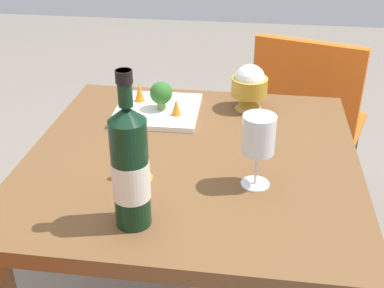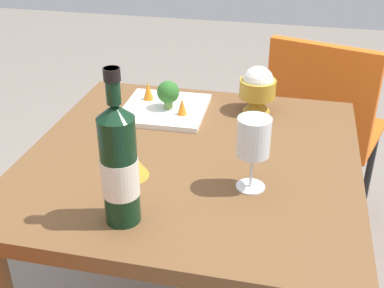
{
  "view_description": "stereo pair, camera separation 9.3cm",
  "coord_description": "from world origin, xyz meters",
  "px_view_note": "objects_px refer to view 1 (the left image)",
  "views": [
    {
      "loc": [
        -0.16,
        1.11,
        1.38
      ],
      "look_at": [
        0.0,
        0.0,
        0.76
      ],
      "focal_mm": 46.5,
      "sensor_mm": 36.0,
      "label": 1
    },
    {
      "loc": [
        -0.25,
        1.1,
        1.38
      ],
      "look_at": [
        0.0,
        0.0,
        0.76
      ],
      "focal_mm": 46.5,
      "sensor_mm": 36.0,
      "label": 2
    }
  ],
  "objects_px": {
    "wine_bottle": "(130,168)",
    "broccoli_floret": "(161,94)",
    "rice_bowl": "(249,86)",
    "carrot_garnish_right": "(140,92)",
    "chair_by_wall": "(307,116)",
    "rice_bowl_lid": "(131,164)",
    "wine_glass": "(259,136)",
    "serving_plate": "(158,110)",
    "carrot_garnish_left": "(176,107)"
  },
  "relations": [
    {
      "from": "rice_bowl_lid",
      "to": "serving_plate",
      "type": "distance_m",
      "value": 0.37
    },
    {
      "from": "chair_by_wall",
      "to": "wine_bottle",
      "type": "xyz_separation_m",
      "value": [
        0.44,
        1.0,
        0.33
      ]
    },
    {
      "from": "wine_bottle",
      "to": "serving_plate",
      "type": "height_order",
      "value": "wine_bottle"
    },
    {
      "from": "chair_by_wall",
      "to": "broccoli_floret",
      "type": "height_order",
      "value": "chair_by_wall"
    },
    {
      "from": "wine_bottle",
      "to": "rice_bowl",
      "type": "xyz_separation_m",
      "value": [
        -0.22,
        -0.61,
        -0.06
      ]
    },
    {
      "from": "rice_bowl_lid",
      "to": "broccoli_floret",
      "type": "relative_size",
      "value": 1.17
    },
    {
      "from": "chair_by_wall",
      "to": "carrot_garnish_right",
      "type": "xyz_separation_m",
      "value": [
        0.56,
        0.42,
        0.24
      ]
    },
    {
      "from": "carrot_garnish_right",
      "to": "carrot_garnish_left",
      "type": "bearing_deg",
      "value": 146.82
    },
    {
      "from": "chair_by_wall",
      "to": "wine_glass",
      "type": "height_order",
      "value": "wine_glass"
    },
    {
      "from": "wine_bottle",
      "to": "serving_plate",
      "type": "distance_m",
      "value": 0.55
    },
    {
      "from": "broccoli_floret",
      "to": "carrot_garnish_right",
      "type": "xyz_separation_m",
      "value": [
        0.08,
        -0.05,
        -0.02
      ]
    },
    {
      "from": "serving_plate",
      "to": "broccoli_floret",
      "type": "xyz_separation_m",
      "value": [
        -0.01,
        0.0,
        0.06
      ]
    },
    {
      "from": "serving_plate",
      "to": "broccoli_floret",
      "type": "height_order",
      "value": "broccoli_floret"
    },
    {
      "from": "wine_bottle",
      "to": "carrot_garnish_left",
      "type": "bearing_deg",
      "value": -90.83
    },
    {
      "from": "rice_bowl",
      "to": "serving_plate",
      "type": "relative_size",
      "value": 0.55
    },
    {
      "from": "wine_bottle",
      "to": "wine_glass",
      "type": "distance_m",
      "value": 0.31
    },
    {
      "from": "chair_by_wall",
      "to": "carrot_garnish_right",
      "type": "bearing_deg",
      "value": -125.6
    },
    {
      "from": "rice_bowl_lid",
      "to": "carrot_garnish_left",
      "type": "bearing_deg",
      "value": -99.26
    },
    {
      "from": "chair_by_wall",
      "to": "rice_bowl_lid",
      "type": "height_order",
      "value": "chair_by_wall"
    },
    {
      "from": "chair_by_wall",
      "to": "rice_bowl",
      "type": "bearing_deg",
      "value": -102.02
    },
    {
      "from": "broccoli_floret",
      "to": "wine_glass",
      "type": "bearing_deg",
      "value": 129.6
    },
    {
      "from": "broccoli_floret",
      "to": "carrot_garnish_right",
      "type": "bearing_deg",
      "value": -31.93
    },
    {
      "from": "carrot_garnish_left",
      "to": "wine_glass",
      "type": "bearing_deg",
      "value": 127.21
    },
    {
      "from": "rice_bowl_lid",
      "to": "serving_plate",
      "type": "height_order",
      "value": "rice_bowl_lid"
    },
    {
      "from": "rice_bowl",
      "to": "carrot_garnish_right",
      "type": "bearing_deg",
      "value": 4.43
    },
    {
      "from": "rice_bowl",
      "to": "serving_plate",
      "type": "distance_m",
      "value": 0.29
    },
    {
      "from": "wine_glass",
      "to": "broccoli_floret",
      "type": "bearing_deg",
      "value": -50.4
    },
    {
      "from": "broccoli_floret",
      "to": "carrot_garnish_left",
      "type": "relative_size",
      "value": 1.67
    },
    {
      "from": "broccoli_floret",
      "to": "carrot_garnish_right",
      "type": "distance_m",
      "value": 0.09
    },
    {
      "from": "chair_by_wall",
      "to": "broccoli_floret",
      "type": "relative_size",
      "value": 9.91
    },
    {
      "from": "wine_bottle",
      "to": "rice_bowl",
      "type": "bearing_deg",
      "value": -109.48
    },
    {
      "from": "wine_bottle",
      "to": "broccoli_floret",
      "type": "relative_size",
      "value": 3.94
    },
    {
      "from": "wine_bottle",
      "to": "broccoli_floret",
      "type": "distance_m",
      "value": 0.54
    },
    {
      "from": "chair_by_wall",
      "to": "wine_glass",
      "type": "xyz_separation_m",
      "value": [
        0.19,
        0.82,
        0.33
      ]
    },
    {
      "from": "chair_by_wall",
      "to": "carrot_garnish_left",
      "type": "relative_size",
      "value": 16.59
    },
    {
      "from": "chair_by_wall",
      "to": "carrot_garnish_right",
      "type": "height_order",
      "value": "chair_by_wall"
    },
    {
      "from": "wine_glass",
      "to": "carrot_garnish_left",
      "type": "distance_m",
      "value": 0.41
    },
    {
      "from": "broccoli_floret",
      "to": "carrot_garnish_left",
      "type": "height_order",
      "value": "broccoli_floret"
    },
    {
      "from": "chair_by_wall",
      "to": "rice_bowl_lid",
      "type": "distance_m",
      "value": 0.99
    },
    {
      "from": "broccoli_floret",
      "to": "carrot_garnish_left",
      "type": "xyz_separation_m",
      "value": [
        -0.05,
        0.04,
        -0.02
      ]
    },
    {
      "from": "chair_by_wall",
      "to": "rice_bowl_lid",
      "type": "bearing_deg",
      "value": -102.5
    },
    {
      "from": "wine_bottle",
      "to": "rice_bowl_lid",
      "type": "height_order",
      "value": "wine_bottle"
    },
    {
      "from": "wine_bottle",
      "to": "rice_bowl",
      "type": "distance_m",
      "value": 0.65
    },
    {
      "from": "rice_bowl",
      "to": "carrot_garnish_left",
      "type": "height_order",
      "value": "rice_bowl"
    },
    {
      "from": "chair_by_wall",
      "to": "serving_plate",
      "type": "distance_m",
      "value": 0.71
    },
    {
      "from": "wine_bottle",
      "to": "carrot_garnish_right",
      "type": "relative_size",
      "value": 5.89
    },
    {
      "from": "wine_bottle",
      "to": "serving_plate",
      "type": "relative_size",
      "value": 1.32
    },
    {
      "from": "chair_by_wall",
      "to": "serving_plate",
      "type": "relative_size",
      "value": 3.32
    },
    {
      "from": "wine_bottle",
      "to": "broccoli_floret",
      "type": "xyz_separation_m",
      "value": [
        0.04,
        -0.53,
        -0.07
      ]
    },
    {
      "from": "wine_glass",
      "to": "carrot_garnish_left",
      "type": "relative_size",
      "value": 3.49
    }
  ]
}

